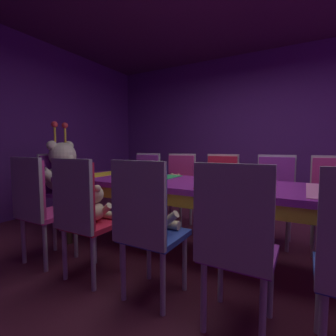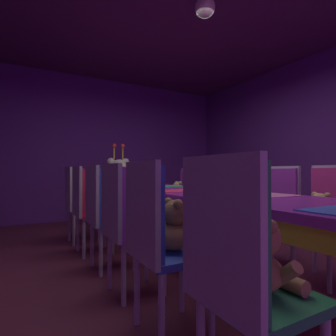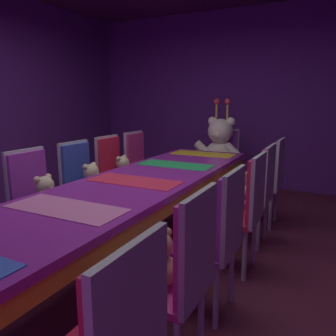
% 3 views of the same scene
% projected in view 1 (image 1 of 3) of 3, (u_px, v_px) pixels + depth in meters
% --- Properties ---
extents(ground_plane, '(7.90, 7.90, 0.00)m').
position_uv_depth(ground_plane, '(225.00, 263.00, 2.25)').
color(ground_plane, '#591E33').
extents(wall_back, '(5.20, 0.12, 2.80)m').
position_uv_depth(wall_back, '(20.00, 126.00, 3.70)').
color(wall_back, '#59267F').
rests_on(wall_back, ground_plane).
extents(wall_right, '(0.12, 6.40, 2.80)m').
position_uv_depth(wall_right, '(268.00, 129.00, 4.39)').
color(wall_right, '#59267F').
rests_on(wall_right, ground_plane).
extents(banquet_table, '(0.90, 3.69, 0.75)m').
position_uv_depth(banquet_table, '(226.00, 193.00, 2.20)').
color(banquet_table, purple).
rests_on(banquet_table, ground_plane).
extents(chair_left_2, '(0.42, 0.41, 0.98)m').
position_uv_depth(chair_left_2, '(235.00, 234.00, 1.32)').
color(chair_left_2, purple).
rests_on(chair_left_2, ground_plane).
extents(teddy_left_2, '(0.26, 0.34, 0.32)m').
position_uv_depth(teddy_left_2, '(241.00, 227.00, 1.45)').
color(teddy_left_2, beige).
rests_on(teddy_left_2, chair_left_2).
extents(chair_left_3, '(0.42, 0.41, 0.98)m').
position_uv_depth(chair_left_3, '(145.00, 218.00, 1.62)').
color(chair_left_3, '#2D47B2').
rests_on(chair_left_3, ground_plane).
extents(teddy_left_3, '(0.26, 0.34, 0.32)m').
position_uv_depth(teddy_left_3, '(156.00, 213.00, 1.74)').
color(teddy_left_3, beige).
rests_on(teddy_left_3, chair_left_3).
extents(chair_left_4, '(0.42, 0.41, 0.98)m').
position_uv_depth(chair_left_4, '(81.00, 208.00, 1.89)').
color(chair_left_4, red).
rests_on(chair_left_4, ground_plane).
extents(teddy_left_4, '(0.25, 0.33, 0.31)m').
position_uv_depth(teddy_left_4, '(95.00, 205.00, 2.01)').
color(teddy_left_4, beige).
rests_on(teddy_left_4, chair_left_4).
extents(chair_left_5, '(0.42, 0.41, 0.98)m').
position_uv_depth(chair_left_5, '(36.00, 201.00, 2.17)').
color(chair_left_5, '#CC338C').
rests_on(chair_left_5, ground_plane).
extents(chair_right_1, '(0.42, 0.41, 0.98)m').
position_uv_depth(chair_right_1, '(332.00, 194.00, 2.51)').
color(chair_right_1, '#CC338C').
rests_on(chair_right_1, ground_plane).
extents(teddy_right_1, '(0.24, 0.31, 0.29)m').
position_uv_depth(teddy_right_1, '(334.00, 197.00, 2.38)').
color(teddy_right_1, tan).
rests_on(teddy_right_1, chair_right_1).
extents(chair_right_2, '(0.42, 0.41, 0.98)m').
position_uv_depth(chair_right_2, '(275.00, 189.00, 2.78)').
color(chair_right_2, purple).
rests_on(chair_right_2, ground_plane).
extents(chair_right_3, '(0.42, 0.41, 0.98)m').
position_uv_depth(chair_right_3, '(221.00, 185.00, 3.11)').
color(chair_right_3, red).
rests_on(chair_right_3, ground_plane).
extents(teddy_right_3, '(0.22, 0.29, 0.27)m').
position_uv_depth(teddy_right_3, '(217.00, 188.00, 2.98)').
color(teddy_right_3, beige).
rests_on(teddy_right_3, chair_right_3).
extents(chair_right_4, '(0.42, 0.41, 0.98)m').
position_uv_depth(chair_right_4, '(179.00, 182.00, 3.37)').
color(chair_right_4, '#CC338C').
rests_on(chair_right_4, ground_plane).
extents(teddy_right_4, '(0.22, 0.28, 0.27)m').
position_uv_depth(teddy_right_4, '(175.00, 185.00, 3.25)').
color(teddy_right_4, tan).
rests_on(teddy_right_4, chair_right_4).
extents(chair_right_5, '(0.42, 0.41, 0.98)m').
position_uv_depth(chair_right_5, '(146.00, 179.00, 3.66)').
color(chair_right_5, purple).
rests_on(chair_right_5, ground_plane).
extents(teddy_right_5, '(0.26, 0.33, 0.32)m').
position_uv_depth(teddy_right_5, '(140.00, 181.00, 3.53)').
color(teddy_right_5, tan).
rests_on(teddy_right_5, chair_right_5).
extents(throne_chair, '(0.41, 0.42, 0.98)m').
position_uv_depth(throne_chair, '(56.00, 182.00, 3.37)').
color(throne_chair, purple).
rests_on(throne_chair, ground_plane).
extents(king_teddy_bear, '(0.74, 0.57, 0.95)m').
position_uv_depth(king_teddy_bear, '(64.00, 170.00, 3.27)').
color(king_teddy_bear, silver).
rests_on(king_teddy_bear, throne_chair).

